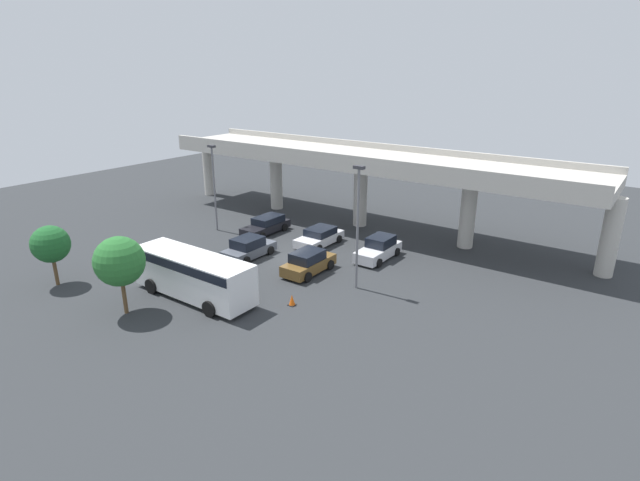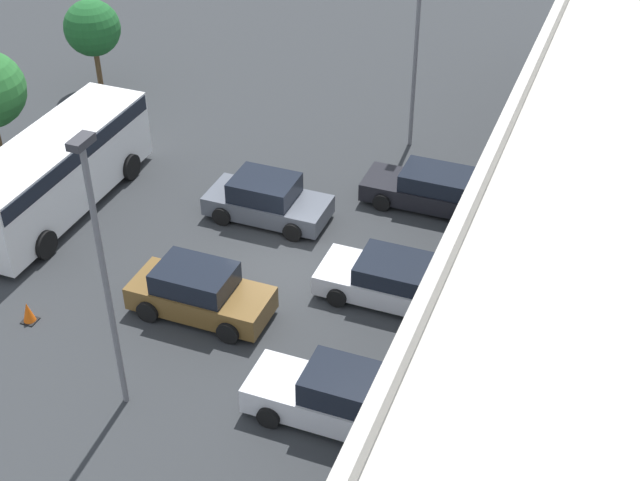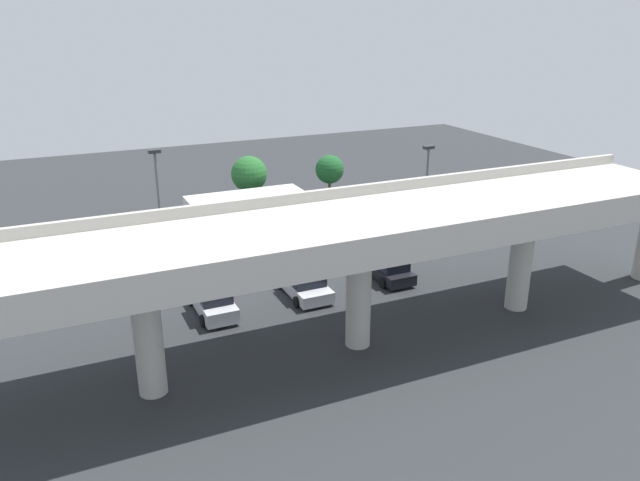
% 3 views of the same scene
% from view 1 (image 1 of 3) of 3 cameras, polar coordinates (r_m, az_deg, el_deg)
% --- Properties ---
extents(ground_plane, '(85.71, 85.71, 0.00)m').
position_cam_1_polar(ground_plane, '(38.19, -3.66, -2.05)').
color(ground_plane, '#2D3033').
extents(highway_overpass, '(41.22, 7.52, 7.08)m').
position_cam_1_polar(highway_overpass, '(44.84, 4.73, 8.72)').
color(highway_overpass, '#BCB7AD').
rests_on(highway_overpass, ground_plane).
extents(parked_car_0, '(2.07, 4.76, 1.46)m').
position_cam_1_polar(parked_car_0, '(43.98, -6.15, 1.76)').
color(parked_car_0, black).
rests_on(parked_car_0, ground_plane).
extents(parked_car_1, '(2.19, 4.34, 1.58)m').
position_cam_1_polar(parked_car_1, '(38.51, -8.15, -0.85)').
color(parked_car_1, '#515660').
rests_on(parked_car_1, ground_plane).
extents(parked_car_2, '(2.22, 4.53, 1.42)m').
position_cam_1_polar(parked_car_2, '(40.81, -0.05, 0.42)').
color(parked_car_2, silver).
rests_on(parked_car_2, ground_plane).
extents(parked_car_3, '(2.08, 4.35, 1.64)m').
position_cam_1_polar(parked_car_3, '(35.25, -1.34, -2.53)').
color(parked_car_3, brown).
rests_on(parked_car_3, ground_plane).
extents(parked_car_4, '(2.01, 4.53, 1.69)m').
position_cam_1_polar(parked_car_4, '(38.12, 6.73, -0.96)').
color(parked_car_4, silver).
rests_on(parked_car_4, ground_plane).
extents(shuttle_bus, '(8.76, 2.78, 2.84)m').
position_cam_1_polar(shuttle_bus, '(32.20, -14.30, -3.56)').
color(shuttle_bus, white).
rests_on(shuttle_bus, ground_plane).
extents(lamp_post_near_aisle, '(0.70, 0.35, 8.15)m').
position_cam_1_polar(lamp_post_near_aisle, '(31.60, 4.34, 2.48)').
color(lamp_post_near_aisle, slate).
rests_on(lamp_post_near_aisle, ground_plane).
extents(lamp_post_mid_lot, '(0.70, 0.35, 7.57)m').
position_cam_1_polar(lamp_post_mid_lot, '(44.46, -12.03, 6.66)').
color(lamp_post_mid_lot, slate).
rests_on(lamp_post_mid_lot, ground_plane).
extents(tree_front_left, '(2.46, 2.46, 4.12)m').
position_cam_1_polar(tree_front_left, '(37.05, -28.43, -0.38)').
color(tree_front_left, brown).
rests_on(tree_front_left, ground_plane).
extents(tree_front_centre, '(2.91, 2.91, 4.76)m').
position_cam_1_polar(tree_front_centre, '(30.86, -21.95, -2.23)').
color(tree_front_centre, brown).
rests_on(tree_front_centre, ground_plane).
extents(traffic_cone, '(0.44, 0.44, 0.70)m').
position_cam_1_polar(traffic_cone, '(30.79, -3.22, -6.84)').
color(traffic_cone, black).
rests_on(traffic_cone, ground_plane).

